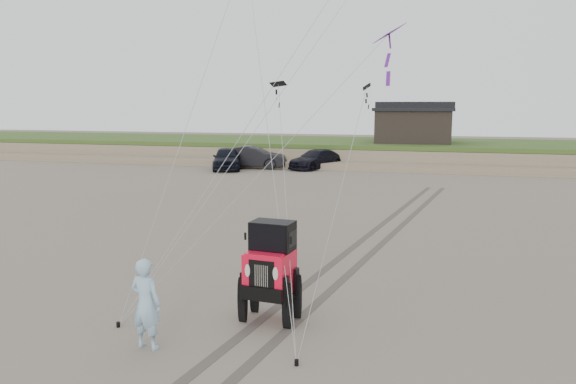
# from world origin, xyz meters

# --- Properties ---
(ground) EXTENTS (160.00, 160.00, 0.00)m
(ground) POSITION_xyz_m (0.00, 0.00, 0.00)
(ground) COLOR #6B6054
(ground) RESTS_ON ground
(dune_ridge) EXTENTS (160.00, 14.25, 1.73)m
(dune_ridge) POSITION_xyz_m (0.00, 37.50, 0.82)
(dune_ridge) COLOR #7A6B54
(dune_ridge) RESTS_ON ground
(cabin) EXTENTS (6.40, 5.40, 3.35)m
(cabin) POSITION_xyz_m (2.00, 37.00, 3.24)
(cabin) COLOR black
(cabin) RESTS_ON dune_ridge
(truck_a) EXTENTS (3.55, 5.33, 1.68)m
(truck_a) POSITION_xyz_m (-11.29, 28.41, 0.84)
(truck_a) COLOR black
(truck_a) RESTS_ON ground
(truck_b) EXTENTS (5.32, 2.57, 1.68)m
(truck_b) POSITION_xyz_m (-9.65, 29.67, 0.84)
(truck_b) COLOR black
(truck_b) RESTS_ON ground
(truck_c) EXTENTS (4.03, 5.36, 1.45)m
(truck_c) POSITION_xyz_m (-4.91, 30.66, 0.72)
(truck_c) COLOR black
(truck_c) RESTS_ON ground
(jeep) EXTENTS (2.54, 5.04, 1.81)m
(jeep) POSITION_xyz_m (0.78, 0.68, 0.91)
(jeep) COLOR red
(jeep) RESTS_ON ground
(man) EXTENTS (0.73, 0.53, 1.87)m
(man) POSITION_xyz_m (-1.17, -1.38, 0.93)
(man) COLOR #87C1D1
(man) RESTS_ON ground
(stake_main) EXTENTS (0.08, 0.08, 0.12)m
(stake_main) POSITION_xyz_m (-2.34, -0.59, 0.06)
(stake_main) COLOR black
(stake_main) RESTS_ON ground
(stake_aux) EXTENTS (0.08, 0.08, 0.12)m
(stake_aux) POSITION_xyz_m (1.92, -1.32, 0.06)
(stake_aux) COLOR black
(stake_aux) RESTS_ON ground
(tire_tracks) EXTENTS (5.22, 29.74, 0.01)m
(tire_tracks) POSITION_xyz_m (2.00, 8.00, 0.00)
(tire_tracks) COLOR #4C443D
(tire_tracks) RESTS_ON ground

